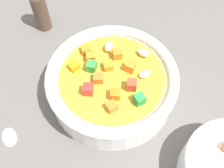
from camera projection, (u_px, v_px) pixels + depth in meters
ground_plane at (112, 96)px, 44.51cm from camera, size 140.00×140.00×2.00cm
soup_bowl_main at (112, 83)px, 40.91cm from camera, size 20.45×20.45×6.85cm
pepper_shaker at (40, 8)px, 47.94cm from camera, size 2.86×2.86×9.34cm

